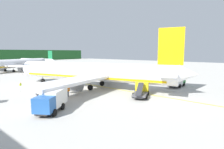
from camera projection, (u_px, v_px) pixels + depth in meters
ground at (28, 77)px, 57.10m from camera, size 240.00×320.00×0.20m
airliner_foreground at (93, 72)px, 38.69m from camera, size 34.18×40.93×11.90m
airliner_mid_apron at (11, 64)px, 70.13m from camera, size 36.58×30.57×10.66m
airliner_far_taxiway at (37, 61)px, 108.91m from camera, size 24.01×28.81×8.32m
service_truck_fuel at (141, 89)px, 31.47m from camera, size 5.92×4.10×2.48m
service_truck_catering at (176, 80)px, 39.67m from camera, size 5.88×2.49×2.60m
service_truck_pushback at (52, 100)px, 23.25m from camera, size 6.01×5.00×2.70m
cargo_container_near at (142, 85)px, 36.85m from camera, size 2.51×2.51×1.84m
cargo_container_mid at (41, 90)px, 32.61m from camera, size 2.10×2.10×1.87m
crew_marshaller at (21, 86)px, 35.78m from camera, size 0.48×0.48×1.68m
crew_loader_left at (68, 90)px, 31.19m from camera, size 0.54×0.44×1.79m
apron_guide_line at (114, 89)px, 37.80m from camera, size 0.30×60.00×0.01m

